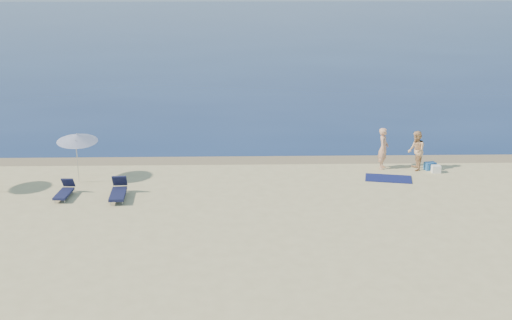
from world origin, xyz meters
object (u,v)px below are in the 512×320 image
at_px(person_left, 383,148).
at_px(umbrella_near, 77,138).
at_px(blue_cooler, 430,166).
at_px(person_right, 416,151).

height_order(person_left, umbrella_near, umbrella_near).
distance_m(blue_cooler, umbrella_near, 15.98).
distance_m(person_left, person_right, 1.49).
bearing_deg(umbrella_near, blue_cooler, -8.51).
relative_size(person_left, umbrella_near, 0.85).
height_order(person_left, blue_cooler, person_left).
xyz_separation_m(person_left, blue_cooler, (2.16, -0.27, -0.79)).
height_order(person_right, blue_cooler, person_right).
bearing_deg(umbrella_near, person_left, -6.66).
xyz_separation_m(person_right, blue_cooler, (0.69, -0.01, -0.74)).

